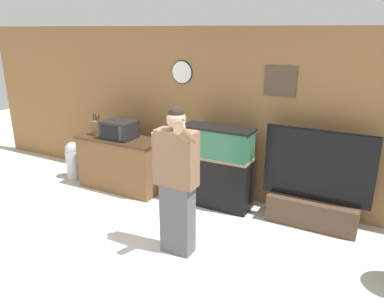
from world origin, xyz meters
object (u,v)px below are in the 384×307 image
Objects in this scene: microwave at (119,130)px; counter_island at (121,163)px; tv_on_stand at (314,199)px; trash_bin at (73,160)px; aquarium_on_stand at (217,167)px; knife_block at (96,128)px; person_standing at (176,180)px.

counter_island is at bearing 147.75° from microwave.
tv_on_stand is 4.12m from trash_bin.
aquarium_on_stand is 0.86× the size of tv_on_stand.
knife_block is 0.20× the size of person_standing.
aquarium_on_stand reaches higher than counter_island.
trash_bin is at bearing 179.20° from knife_block.
tv_on_stand is 0.80× the size of person_standing.
microwave is 1.70m from aquarium_on_stand.
knife_block reaches higher than microwave.
counter_island is 3.08m from tv_on_stand.
tv_on_stand reaches higher than microwave.
aquarium_on_stand is 1.42m from tv_on_stand.
microwave reaches higher than counter_island.
knife_block is at bearing -172.82° from counter_island.
knife_block is at bearing -175.16° from tv_on_stand.
counter_island is at bearing 146.36° from person_standing.
microwave is at bearing 4.44° from knife_block.
trash_bin is at bearing 157.96° from person_standing.
aquarium_on_stand is 0.69× the size of person_standing.
counter_island is 2.19m from person_standing.
aquarium_on_stand is (1.67, 0.17, 0.17)m from counter_island.
aquarium_on_stand is 1.83× the size of trash_bin.
aquarium_on_stand is at bearing 4.64° from trash_bin.
trash_bin is (-2.70, -0.22, -0.27)m from aquarium_on_stand.
counter_island is 2.79× the size of microwave.
counter_island is 1.69m from aquarium_on_stand.
trash_bin is at bearing -175.36° from aquarium_on_stand.
microwave is 1.48× the size of knife_block.
knife_block reaches higher than trash_bin.
trash_bin is (-1.03, -0.05, -0.10)m from counter_island.
knife_block is at bearing -173.81° from aquarium_on_stand.
counter_island is 0.58m from microwave.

